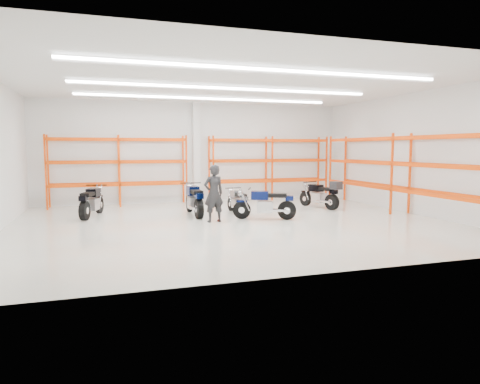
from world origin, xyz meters
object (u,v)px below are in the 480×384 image
object	(u,v)px
structural_column	(196,153)
standing_man	(214,194)
motorcycle_back_b	(194,201)
motorcycle_back_c	(238,202)
motorcycle_back_a	(91,203)
motorcycle_back_d	(322,195)
motorcycle_main	(267,205)

from	to	relation	value
structural_column	standing_man	bearing A→B (deg)	-96.02
motorcycle_back_b	motorcycle_back_c	bearing A→B (deg)	-1.07
motorcycle_back_a	motorcycle_back_b	xyz separation A→B (m)	(3.57, -0.78, 0.03)
motorcycle_back_b	motorcycle_back_d	world-z (taller)	motorcycle_back_b
motorcycle_back_a	structural_column	distance (m)	5.73
motorcycle_main	motorcycle_back_a	world-z (taller)	motorcycle_back_a
motorcycle_back_c	standing_man	world-z (taller)	standing_man
motorcycle_main	motorcycle_back_d	world-z (taller)	motorcycle_back_d
motorcycle_back_b	standing_man	size ratio (longest dim) A/B	1.24
motorcycle_back_b	motorcycle_back_d	distance (m)	5.33
motorcycle_back_c	motorcycle_back_b	bearing A→B (deg)	178.93
motorcycle_back_d	motorcycle_main	bearing A→B (deg)	-149.22
motorcycle_back_a	motorcycle_back_c	bearing A→B (deg)	-8.88
motorcycle_back_a	motorcycle_back_d	xyz separation A→B (m)	(8.89, -0.49, 0.03)
structural_column	motorcycle_back_b	bearing A→B (deg)	-103.11
motorcycle_back_a	standing_man	xyz separation A→B (m)	(3.91, -2.31, 0.43)
motorcycle_back_a	motorcycle_back_c	xyz separation A→B (m)	(5.22, -0.81, -0.08)
motorcycle_back_b	structural_column	distance (m)	4.37
standing_man	motorcycle_back_d	bearing A→B (deg)	-170.27
motorcycle_main	motorcycle_back_d	distance (m)	3.60
motorcycle_back_c	standing_man	size ratio (longest dim) A/B	1.01
motorcycle_back_a	standing_man	bearing A→B (deg)	-30.60
motorcycle_back_a	motorcycle_back_d	size ratio (longest dim) A/B	1.00
motorcycle_back_d	standing_man	bearing A→B (deg)	-159.98
motorcycle_main	motorcycle_back_c	distance (m)	1.63
motorcycle_back_c	standing_man	xyz separation A→B (m)	(-1.31, -1.49, 0.51)
motorcycle_back_b	motorcycle_back_d	bearing A→B (deg)	3.13
motorcycle_back_d	structural_column	xyz separation A→B (m)	(-4.41, 3.63, 1.70)
motorcycle_back_c	motorcycle_main	bearing A→B (deg)	-69.09
motorcycle_back_a	motorcycle_back_b	size ratio (longest dim) A/B	0.93
standing_man	structural_column	world-z (taller)	structural_column
motorcycle_back_b	structural_column	world-z (taller)	structural_column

